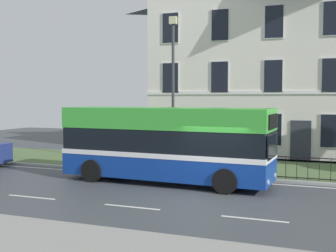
{
  "coord_description": "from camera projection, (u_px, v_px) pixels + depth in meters",
  "views": [
    {
      "loc": [
        4.0,
        -14.38,
        3.59
      ],
      "look_at": [
        -2.76,
        3.59,
        2.32
      ],
      "focal_mm": 45.95,
      "sensor_mm": 36.0,
      "label": 1
    }
  ],
  "objects": [
    {
      "name": "iron_verge_railing",
      "position": [
        291.0,
        167.0,
        18.25
      ],
      "size": [
        16.71,
        0.04,
        0.97
      ],
      "color": "black",
      "rests_on": "ground_plane"
    },
    {
      "name": "street_lamp_post",
      "position": [
        173.0,
        83.0,
        21.12
      ],
      "size": [
        0.36,
        0.24,
        7.41
      ],
      "color": "#333338",
      "rests_on": "ground_plane"
    },
    {
      "name": "ground_plane",
      "position": [
        213.0,
        194.0,
        16.06
      ],
      "size": [
        60.0,
        56.0,
        0.18
      ],
      "color": "#3D4246"
    },
    {
      "name": "georgian_townhouse",
      "position": [
        307.0,
        63.0,
        28.4
      ],
      "size": [
        18.9,
        10.51,
        11.49
      ],
      "color": "silver",
      "rests_on": "ground_plane"
    },
    {
      "name": "single_decker_bus",
      "position": [
        166.0,
        143.0,
        18.1
      ],
      "size": [
        9.0,
        2.91,
        3.16
      ],
      "rotation": [
        0.0,
        0.0,
        -0.05
      ],
      "color": "navy",
      "rests_on": "ground_plane"
    }
  ]
}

